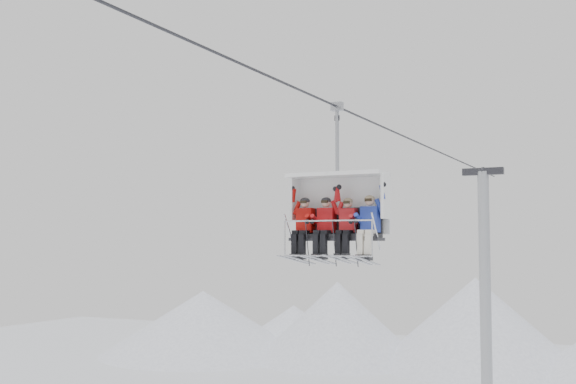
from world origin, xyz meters
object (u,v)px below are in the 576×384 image
at_px(lift_tower_right, 486,324).
at_px(skier_center_left, 325,225).
at_px(chairlift_carrier, 339,206).
at_px(skier_center_right, 347,225).
at_px(skier_far_left, 304,225).
at_px(skier_far_right, 369,224).

relative_size(lift_tower_right, skier_center_left, 7.90).
height_order(lift_tower_right, chairlift_carrier, lift_tower_right).
distance_m(lift_tower_right, skier_center_right, 19.80).
xyz_separation_m(lift_tower_right, skier_center_left, (-0.27, -19.29, 4.45)).
distance_m(chairlift_carrier, skier_far_left, 1.04).
height_order(skier_far_left, skier_center_left, skier_far_left).
relative_size(skier_far_left, skier_center_left, 1.01).
bearing_deg(chairlift_carrier, skier_far_right, -18.45).
xyz_separation_m(skier_center_right, skier_far_right, (0.58, 0.01, 0.02)).
xyz_separation_m(lift_tower_right, skier_far_right, (0.91, -19.29, 4.46)).
bearing_deg(skier_far_left, lift_tower_right, 87.41).
bearing_deg(skier_center_left, skier_far_right, 0.09).
xyz_separation_m(chairlift_carrier, skier_far_left, (-0.87, -0.30, -0.48)).
relative_size(lift_tower_right, skier_far_left, 7.86).
relative_size(skier_center_right, skier_far_right, 0.97).
height_order(lift_tower_right, skier_far_right, lift_tower_right).
bearing_deg(skier_center_left, lift_tower_right, 89.19).
bearing_deg(skier_far_left, skier_center_left, -0.07).
height_order(skier_far_left, skier_center_right, skier_far_left).
relative_size(chairlift_carrier, skier_far_right, 2.30).
relative_size(skier_far_left, skier_center_right, 1.02).
bearing_deg(skier_center_right, skier_far_left, 179.77).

